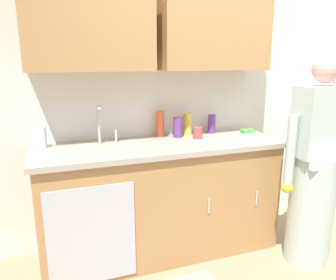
{
  "coord_description": "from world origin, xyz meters",
  "views": [
    {
      "loc": [
        -1.32,
        -1.65,
        1.57
      ],
      "look_at": [
        -0.54,
        0.55,
        1.0
      ],
      "focal_mm": 34.46,
      "sensor_mm": 36.0,
      "label": 1
    }
  ],
  "objects_px": {
    "bottle_cleaner_spray": "(212,124)",
    "bottle_water_tall": "(187,124)",
    "bottle_soap": "(160,124)",
    "person_at_sink": "(314,179)",
    "sponge": "(247,131)",
    "bottle_water_short": "(43,138)",
    "cup_by_sink": "(198,133)",
    "bottle_dish_liquid": "(178,127)",
    "knife_on_counter": "(233,140)",
    "sink": "(108,149)"
  },
  "relations": [
    {
      "from": "bottle_dish_liquid",
      "to": "bottle_water_tall",
      "type": "xyz_separation_m",
      "value": [
        0.11,
        0.06,
        0.01
      ]
    },
    {
      "from": "bottle_water_short",
      "to": "cup_by_sink",
      "type": "xyz_separation_m",
      "value": [
        1.22,
        -0.1,
        -0.03
      ]
    },
    {
      "from": "bottle_dish_liquid",
      "to": "knife_on_counter",
      "type": "relative_size",
      "value": 0.7
    },
    {
      "from": "knife_on_counter",
      "to": "bottle_cleaner_spray",
      "type": "bearing_deg",
      "value": -85.6
    },
    {
      "from": "bottle_cleaner_spray",
      "to": "bottle_water_tall",
      "type": "height_order",
      "value": "bottle_water_tall"
    },
    {
      "from": "bottle_soap",
      "to": "cup_by_sink",
      "type": "relative_size",
      "value": 2.31
    },
    {
      "from": "bottle_cleaner_spray",
      "to": "bottle_water_short",
      "type": "height_order",
      "value": "bottle_cleaner_spray"
    },
    {
      "from": "sink",
      "to": "person_at_sink",
      "type": "height_order",
      "value": "person_at_sink"
    },
    {
      "from": "bottle_dish_liquid",
      "to": "sponge",
      "type": "distance_m",
      "value": 0.67
    },
    {
      "from": "bottle_soap",
      "to": "cup_by_sink",
      "type": "bearing_deg",
      "value": -33.3
    },
    {
      "from": "knife_on_counter",
      "to": "bottle_water_short",
      "type": "bearing_deg",
      "value": -12.9
    },
    {
      "from": "bottle_cleaner_spray",
      "to": "cup_by_sink",
      "type": "height_order",
      "value": "bottle_cleaner_spray"
    },
    {
      "from": "sink",
      "to": "bottle_water_tall",
      "type": "bearing_deg",
      "value": 15.35
    },
    {
      "from": "bottle_cleaner_spray",
      "to": "knife_on_counter",
      "type": "distance_m",
      "value": 0.32
    },
    {
      "from": "sink",
      "to": "bottle_soap",
      "type": "height_order",
      "value": "sink"
    },
    {
      "from": "sink",
      "to": "cup_by_sink",
      "type": "bearing_deg",
      "value": 3.31
    },
    {
      "from": "bottle_water_short",
      "to": "bottle_cleaner_spray",
      "type": "bearing_deg",
      "value": 2.06
    },
    {
      "from": "bottle_cleaner_spray",
      "to": "bottle_water_tall",
      "type": "xyz_separation_m",
      "value": [
        -0.24,
        0.0,
        0.01
      ]
    },
    {
      "from": "bottle_cleaner_spray",
      "to": "bottle_soap",
      "type": "bearing_deg",
      "value": 177.04
    },
    {
      "from": "bottle_soap",
      "to": "bottle_dish_liquid",
      "type": "height_order",
      "value": "bottle_soap"
    },
    {
      "from": "bottle_water_tall",
      "to": "sponge",
      "type": "distance_m",
      "value": 0.57
    },
    {
      "from": "person_at_sink",
      "to": "bottle_soap",
      "type": "bearing_deg",
      "value": 142.62
    },
    {
      "from": "sink",
      "to": "bottle_soap",
      "type": "bearing_deg",
      "value": 24.51
    },
    {
      "from": "person_at_sink",
      "to": "bottle_cleaner_spray",
      "type": "distance_m",
      "value": 0.95
    },
    {
      "from": "bottle_soap",
      "to": "cup_by_sink",
      "type": "height_order",
      "value": "bottle_soap"
    },
    {
      "from": "knife_on_counter",
      "to": "cup_by_sink",
      "type": "bearing_deg",
      "value": -33.92
    },
    {
      "from": "bottle_water_short",
      "to": "bottle_water_tall",
      "type": "relative_size",
      "value": 0.84
    },
    {
      "from": "person_at_sink",
      "to": "cup_by_sink",
      "type": "relative_size",
      "value": 16.99
    },
    {
      "from": "bottle_dish_liquid",
      "to": "cup_by_sink",
      "type": "height_order",
      "value": "bottle_dish_liquid"
    },
    {
      "from": "bottle_soap",
      "to": "bottle_water_tall",
      "type": "bearing_deg",
      "value": -5.07
    },
    {
      "from": "bottle_water_tall",
      "to": "knife_on_counter",
      "type": "relative_size",
      "value": 0.79
    },
    {
      "from": "sink",
      "to": "bottle_water_short",
      "type": "relative_size",
      "value": 3.11
    },
    {
      "from": "bottle_soap",
      "to": "bottle_dish_liquid",
      "type": "xyz_separation_m",
      "value": [
        0.13,
        -0.08,
        -0.03
      ]
    },
    {
      "from": "sink",
      "to": "bottle_water_tall",
      "type": "distance_m",
      "value": 0.77
    },
    {
      "from": "person_at_sink",
      "to": "knife_on_counter",
      "type": "xyz_separation_m",
      "value": [
        -0.47,
        0.43,
        0.25
      ]
    },
    {
      "from": "bottle_cleaner_spray",
      "to": "sponge",
      "type": "bearing_deg",
      "value": -17.62
    },
    {
      "from": "bottle_soap",
      "to": "cup_by_sink",
      "type": "distance_m",
      "value": 0.33
    },
    {
      "from": "bottle_water_short",
      "to": "cup_by_sink",
      "type": "bearing_deg",
      "value": -4.8
    },
    {
      "from": "sink",
      "to": "sponge",
      "type": "distance_m",
      "value": 1.29
    },
    {
      "from": "cup_by_sink",
      "to": "knife_on_counter",
      "type": "bearing_deg",
      "value": -30.78
    },
    {
      "from": "bottle_soap",
      "to": "knife_on_counter",
      "type": "distance_m",
      "value": 0.63
    },
    {
      "from": "bottle_soap",
      "to": "bottle_cleaner_spray",
      "type": "bearing_deg",
      "value": -2.96
    },
    {
      "from": "bottle_cleaner_spray",
      "to": "sponge",
      "type": "xyz_separation_m",
      "value": [
        0.31,
        -0.1,
        -0.07
      ]
    },
    {
      "from": "person_at_sink",
      "to": "sponge",
      "type": "bearing_deg",
      "value": 107.48
    },
    {
      "from": "sponge",
      "to": "sink",
      "type": "bearing_deg",
      "value": -175.57
    },
    {
      "from": "person_at_sink",
      "to": "cup_by_sink",
      "type": "height_order",
      "value": "person_at_sink"
    },
    {
      "from": "bottle_water_short",
      "to": "knife_on_counter",
      "type": "bearing_deg",
      "value": -9.77
    },
    {
      "from": "bottle_cleaner_spray",
      "to": "bottle_soap",
      "type": "height_order",
      "value": "bottle_soap"
    },
    {
      "from": "bottle_water_short",
      "to": "sponge",
      "type": "relative_size",
      "value": 1.46
    },
    {
      "from": "cup_by_sink",
      "to": "sponge",
      "type": "height_order",
      "value": "cup_by_sink"
    }
  ]
}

